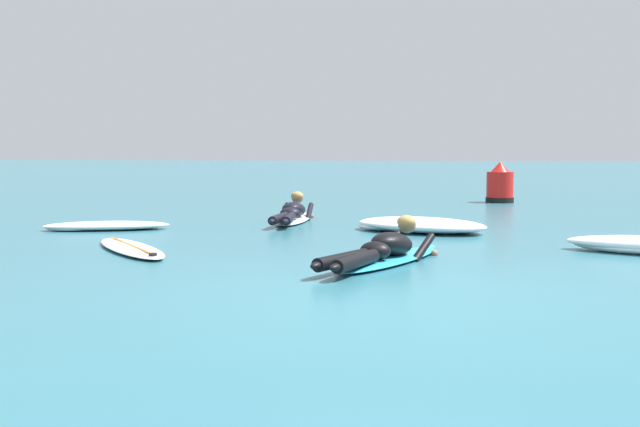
{
  "coord_description": "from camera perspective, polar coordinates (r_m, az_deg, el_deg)",
  "views": [
    {
      "loc": [
        0.36,
        -6.81,
        1.26
      ],
      "look_at": [
        -1.29,
        4.08,
        0.34
      ],
      "focal_mm": 44.19,
      "sensor_mm": 36.0,
      "label": 1
    }
  ],
  "objects": [
    {
      "name": "channel_marker_buoy",
      "position": [
        18.71,
        12.9,
        1.93
      ],
      "size": [
        0.65,
        0.65,
        0.95
      ],
      "color": "red",
      "rests_on": "ground"
    },
    {
      "name": "whitewater_mid_left",
      "position": [
        12.56,
        -15.18,
        -0.87
      ],
      "size": [
        1.99,
        1.14,
        0.14
      ],
      "color": "white",
      "rests_on": "ground"
    },
    {
      "name": "surfer_far",
      "position": [
        13.43,
        -2.03,
        -0.03
      ],
      "size": [
        0.59,
        2.74,
        0.53
      ],
      "color": "white",
      "rests_on": "ground"
    },
    {
      "name": "whitewater_mid_right",
      "position": [
        11.95,
        7.34,
        -0.84
      ],
      "size": [
        2.32,
        1.82,
        0.22
      ],
      "color": "white",
      "rests_on": "ground"
    },
    {
      "name": "surfer_near",
      "position": [
        8.64,
        4.76,
        -2.72
      ],
      "size": [
        1.36,
        2.66,
        0.53
      ],
      "color": "#2DB2D1",
      "rests_on": "ground"
    },
    {
      "name": "drifting_surfboard",
      "position": [
        9.94,
        -13.51,
        -2.45
      ],
      "size": [
        1.78,
        2.13,
        0.16
      ],
      "color": "white",
      "rests_on": "ground"
    },
    {
      "name": "ground_plane",
      "position": [
        16.86,
        7.36,
        0.44
      ],
      "size": [
        120.0,
        120.0,
        0.0
      ],
      "primitive_type": "plane",
      "color": "#2D6B7A"
    }
  ]
}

